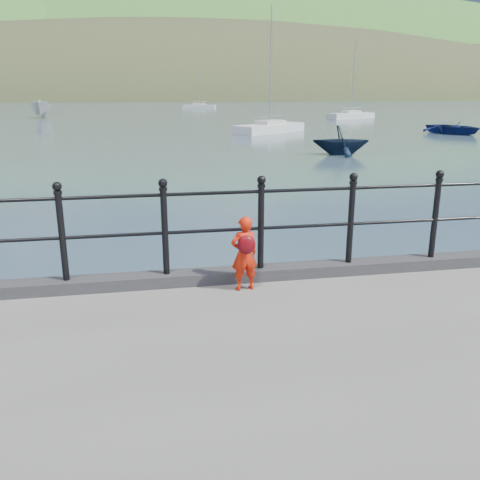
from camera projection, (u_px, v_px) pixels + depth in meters
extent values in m
plane|color=#2D4251|center=(214.00, 346.00, 6.91)|extent=(600.00, 600.00, 0.00)
cube|color=#28282B|center=(214.00, 276.00, 6.46)|extent=(60.00, 0.30, 0.15)
cylinder|color=black|center=(214.00, 231.00, 6.29)|extent=(18.00, 0.04, 0.04)
cylinder|color=black|center=(213.00, 193.00, 6.16)|extent=(18.00, 0.04, 0.04)
cylinder|color=black|center=(62.00, 238.00, 5.98)|extent=(0.08, 0.08, 1.05)
sphere|color=black|center=(57.00, 186.00, 5.80)|extent=(0.11, 0.11, 0.11)
cylinder|color=black|center=(165.00, 233.00, 6.19)|extent=(0.08, 0.08, 1.05)
sphere|color=black|center=(163.00, 183.00, 6.01)|extent=(0.11, 0.11, 0.11)
cylinder|color=black|center=(261.00, 228.00, 6.40)|extent=(0.08, 0.08, 1.05)
sphere|color=black|center=(261.00, 180.00, 6.23)|extent=(0.11, 0.11, 0.11)
cylinder|color=black|center=(351.00, 224.00, 6.61)|extent=(0.08, 0.08, 1.05)
sphere|color=black|center=(354.00, 177.00, 6.44)|extent=(0.11, 0.11, 0.11)
cylinder|color=black|center=(435.00, 220.00, 6.82)|extent=(0.08, 0.08, 1.05)
sphere|color=black|center=(440.00, 174.00, 6.65)|extent=(0.11, 0.11, 0.11)
ellipsoid|color=#333A21|center=(198.00, 140.00, 198.63)|extent=(400.00, 100.00, 88.00)
ellipsoid|color=#387026|center=(263.00, 151.00, 265.61)|extent=(600.00, 180.00, 156.00)
cube|color=silver|center=(38.00, 91.00, 170.55)|extent=(9.00, 6.00, 6.00)
cube|color=#4C4744|center=(37.00, 79.00, 169.42)|extent=(9.50, 6.50, 2.00)
cube|color=silver|center=(108.00, 91.00, 174.59)|extent=(9.00, 6.00, 6.00)
cube|color=#4C4744|center=(108.00, 79.00, 173.46)|extent=(9.50, 6.50, 2.00)
cube|color=silver|center=(195.00, 91.00, 179.87)|extent=(9.00, 6.00, 6.00)
cube|color=#4C4744|center=(195.00, 80.00, 178.74)|extent=(9.50, 6.50, 2.00)
cube|color=silver|center=(269.00, 91.00, 184.62)|extent=(9.00, 6.00, 6.00)
cube|color=#4C4744|center=(269.00, 80.00, 183.49)|extent=(9.50, 6.50, 2.00)
imported|color=red|center=(244.00, 254.00, 6.10)|extent=(0.37, 0.27, 0.92)
ellipsoid|color=#BC0713|center=(246.00, 245.00, 5.94)|extent=(0.22, 0.11, 0.23)
imported|color=#121D50|center=(454.00, 128.00, 40.43)|extent=(4.64, 5.56, 0.99)
imported|color=silver|center=(42.00, 109.00, 63.39)|extent=(2.52, 5.85, 2.21)
imported|color=black|center=(341.00, 140.00, 27.16)|extent=(3.38, 3.06, 1.57)
cube|color=beige|center=(199.00, 107.00, 96.96)|extent=(6.53, 3.74, 0.90)
cube|color=beige|center=(199.00, 105.00, 96.82)|extent=(2.49, 1.93, 0.50)
cylinder|color=#A5A5A8|center=(199.00, 82.00, 95.65)|extent=(0.10, 0.10, 8.34)
cylinder|color=#A5A5A8|center=(199.00, 102.00, 96.66)|extent=(2.69, 0.94, 0.06)
cube|color=white|center=(270.00, 130.00, 41.72)|extent=(6.90, 6.22, 0.90)
cube|color=beige|center=(270.00, 123.00, 41.58)|extent=(2.87, 2.72, 0.50)
cylinder|color=#A5A5A8|center=(271.00, 66.00, 40.32)|extent=(0.10, 0.10, 8.98)
cylinder|color=#A5A5A8|center=(270.00, 116.00, 41.42)|extent=(2.56, 2.15, 0.06)
cube|color=silver|center=(351.00, 117.00, 62.05)|extent=(6.62, 4.11, 0.90)
cube|color=beige|center=(351.00, 113.00, 61.91)|extent=(2.55, 2.00, 0.50)
cylinder|color=#A5A5A8|center=(353.00, 77.00, 60.75)|extent=(0.10, 0.10, 8.28)
cylinder|color=#A5A5A8|center=(352.00, 108.00, 61.75)|extent=(2.70, 1.18, 0.06)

